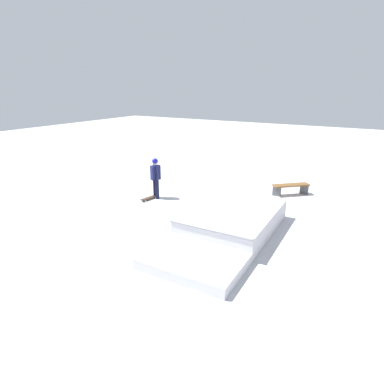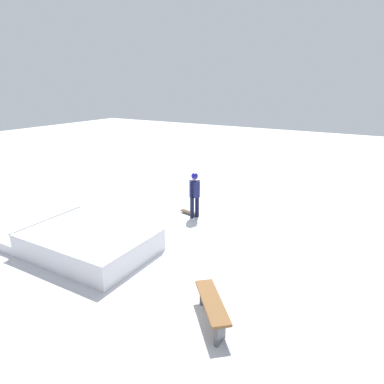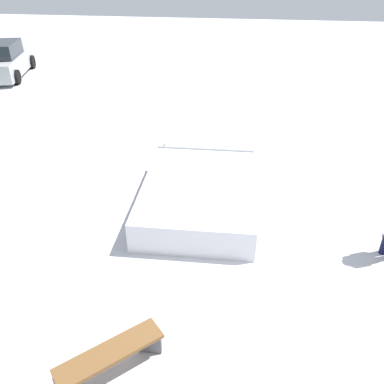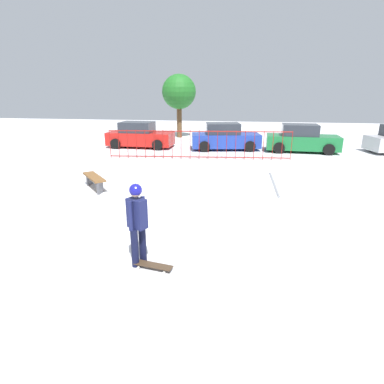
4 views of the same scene
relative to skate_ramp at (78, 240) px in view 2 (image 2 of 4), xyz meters
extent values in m
plane|color=silver|center=(-1.94, -0.70, -0.32)|extent=(60.00, 60.00, 0.00)
cube|color=silver|center=(-0.48, -0.01, 0.03)|extent=(3.64, 2.66, 0.70)
cube|color=silver|center=(2.22, 0.04, -0.17)|extent=(1.84, 2.63, 0.30)
cylinder|color=gray|center=(1.32, 0.02, 0.38)|extent=(0.12, 2.60, 0.08)
cylinder|color=black|center=(-1.72, -4.15, 0.09)|extent=(0.15, 0.15, 0.82)
cylinder|color=black|center=(-1.62, -3.95, 0.09)|extent=(0.15, 0.15, 0.82)
cube|color=#191E4C|center=(-1.67, -4.05, 0.80)|extent=(0.44, 0.37, 0.60)
cylinder|color=#191E4C|center=(-1.75, -4.21, 0.80)|extent=(0.09, 0.09, 0.60)
cylinder|color=#191E4C|center=(-1.60, -3.89, 0.80)|extent=(0.09, 0.09, 0.60)
sphere|color=tan|center=(-1.67, -4.05, 1.25)|extent=(0.22, 0.22, 0.22)
sphere|color=navy|center=(-1.67, -4.05, 1.28)|extent=(0.25, 0.25, 0.25)
cube|color=#3F2D1E|center=(-1.34, -4.19, -0.23)|extent=(0.82, 0.34, 0.02)
cylinder|color=silver|center=(-1.64, -4.26, -0.29)|extent=(0.06, 0.04, 0.06)
cylinder|color=silver|center=(-1.59, -4.03, -0.29)|extent=(0.06, 0.04, 0.06)
cylinder|color=silver|center=(-1.08, -4.36, -0.29)|extent=(0.06, 0.04, 0.06)
cylinder|color=silver|center=(-1.04, -4.13, -0.29)|extent=(0.06, 0.04, 0.06)
cube|color=brown|center=(-4.97, 0.78, 0.13)|extent=(1.37, 1.46, 0.06)
cube|color=#4C4C51|center=(-5.40, 1.26, -0.11)|extent=(0.08, 0.36, 0.42)
cube|color=#4C4C51|center=(-4.54, 0.29, -0.11)|extent=(0.08, 0.36, 0.42)
camera|label=1|loc=(8.56, 3.71, 4.22)|focal=29.68mm
camera|label=2|loc=(-7.75, 6.19, 4.50)|focal=31.79mm
camera|label=3|loc=(-8.47, -0.86, 5.14)|focal=37.63mm
camera|label=4|loc=(0.32, -9.57, 3.09)|focal=29.47mm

